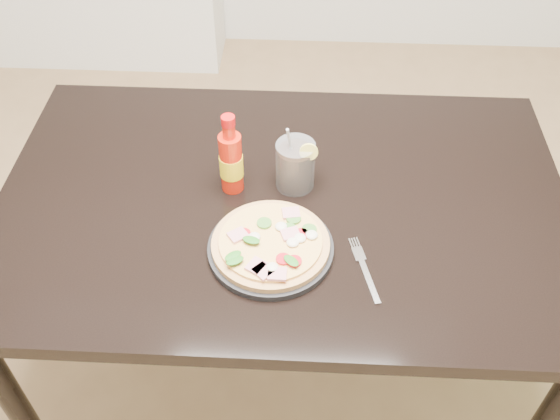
{
  "coord_description": "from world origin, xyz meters",
  "views": [
    {
      "loc": [
        0.36,
        -0.85,
        1.82
      ],
      "look_at": [
        0.31,
        0.11,
        0.83
      ],
      "focal_mm": 40.0,
      "sensor_mm": 36.0,
      "label": 1
    }
  ],
  "objects_px": {
    "fork": "(364,267)",
    "hot_sauce_bottle": "(231,161)",
    "plate": "(271,248)",
    "media_console": "(84,10)",
    "pizza": "(271,243)",
    "cola_cup": "(295,166)",
    "dining_table": "(282,221)"
  },
  "relations": [
    {
      "from": "plate",
      "to": "pizza",
      "type": "relative_size",
      "value": 1.07
    },
    {
      "from": "pizza",
      "to": "hot_sauce_bottle",
      "type": "distance_m",
      "value": 0.24
    },
    {
      "from": "hot_sauce_bottle",
      "to": "fork",
      "type": "xyz_separation_m",
      "value": [
        0.31,
        -0.24,
        -0.08
      ]
    },
    {
      "from": "plate",
      "to": "media_console",
      "type": "relative_size",
      "value": 0.2
    },
    {
      "from": "cola_cup",
      "to": "fork",
      "type": "bearing_deg",
      "value": -58.63
    },
    {
      "from": "pizza",
      "to": "hot_sauce_bottle",
      "type": "xyz_separation_m",
      "value": [
        -0.11,
        0.2,
        0.06
      ]
    },
    {
      "from": "plate",
      "to": "fork",
      "type": "bearing_deg",
      "value": -11.07
    },
    {
      "from": "hot_sauce_bottle",
      "to": "dining_table",
      "type": "bearing_deg",
      "value": -14.22
    },
    {
      "from": "plate",
      "to": "hot_sauce_bottle",
      "type": "xyz_separation_m",
      "value": [
        -0.11,
        0.2,
        0.08
      ]
    },
    {
      "from": "cola_cup",
      "to": "fork",
      "type": "xyz_separation_m",
      "value": [
        0.16,
        -0.26,
        -0.06
      ]
    },
    {
      "from": "cola_cup",
      "to": "media_console",
      "type": "relative_size",
      "value": 0.13
    },
    {
      "from": "dining_table",
      "to": "cola_cup",
      "type": "height_order",
      "value": "cola_cup"
    },
    {
      "from": "pizza",
      "to": "hot_sauce_bottle",
      "type": "relative_size",
      "value": 1.21
    },
    {
      "from": "dining_table",
      "to": "fork",
      "type": "height_order",
      "value": "fork"
    },
    {
      "from": "fork",
      "to": "hot_sauce_bottle",
      "type": "bearing_deg",
      "value": 127.64
    },
    {
      "from": "hot_sauce_bottle",
      "to": "fork",
      "type": "distance_m",
      "value": 0.41
    },
    {
      "from": "pizza",
      "to": "media_console",
      "type": "relative_size",
      "value": 0.19
    },
    {
      "from": "hot_sauce_bottle",
      "to": "cola_cup",
      "type": "height_order",
      "value": "hot_sauce_bottle"
    },
    {
      "from": "cola_cup",
      "to": "fork",
      "type": "distance_m",
      "value": 0.31
    },
    {
      "from": "pizza",
      "to": "media_console",
      "type": "bearing_deg",
      "value": 118.55
    },
    {
      "from": "pizza",
      "to": "media_console",
      "type": "height_order",
      "value": "pizza"
    },
    {
      "from": "fork",
      "to": "cola_cup",
      "type": "bearing_deg",
      "value": 106.82
    },
    {
      "from": "pizza",
      "to": "dining_table",
      "type": "bearing_deg",
      "value": 84.53
    },
    {
      "from": "dining_table",
      "to": "plate",
      "type": "height_order",
      "value": "plate"
    },
    {
      "from": "pizza",
      "to": "media_console",
      "type": "xyz_separation_m",
      "value": [
        -1.09,
        2.01,
        -0.53
      ]
    },
    {
      "from": "pizza",
      "to": "cola_cup",
      "type": "bearing_deg",
      "value": 78.59
    },
    {
      "from": "hot_sauce_bottle",
      "to": "media_console",
      "type": "distance_m",
      "value": 2.14
    },
    {
      "from": "hot_sauce_bottle",
      "to": "media_console",
      "type": "relative_size",
      "value": 0.16
    },
    {
      "from": "hot_sauce_bottle",
      "to": "fork",
      "type": "bearing_deg",
      "value": -37.82
    },
    {
      "from": "dining_table",
      "to": "media_console",
      "type": "height_order",
      "value": "dining_table"
    },
    {
      "from": "cola_cup",
      "to": "dining_table",
      "type": "bearing_deg",
      "value": -119.29
    },
    {
      "from": "fork",
      "to": "plate",
      "type": "bearing_deg",
      "value": 154.39
    }
  ]
}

